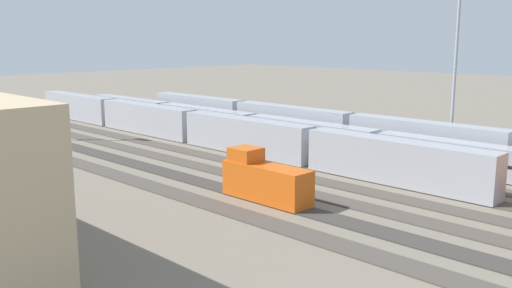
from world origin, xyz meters
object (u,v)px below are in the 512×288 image
object	(u,v)px
train_on_track_7	(265,180)
light_mast_0	(457,41)
train_on_track_2	(309,134)
train_on_track_4	(192,126)
train_on_track_0	(449,140)
train_on_track_1	(351,130)

from	to	relation	value
train_on_track_7	light_mast_0	world-z (taller)	light_mast_0
train_on_track_2	train_on_track_4	xyz separation A→B (m)	(15.60, 10.00, 0.61)
train_on_track_0	train_on_track_4	world-z (taller)	train_on_track_4
train_on_track_1	train_on_track_4	xyz separation A→B (m)	(19.72, 15.00, 0.00)
train_on_track_2	train_on_track_4	distance (m)	18.54
train_on_track_0	light_mast_0	distance (m)	14.15
train_on_track_1	light_mast_0	bearing A→B (deg)	-146.02
train_on_track_7	train_on_track_4	xyz separation A→B (m)	(30.07, -15.00, 0.46)
train_on_track_7	train_on_track_1	world-z (taller)	same
train_on_track_4	train_on_track_7	bearing A→B (deg)	153.49
train_on_track_7	train_on_track_2	bearing A→B (deg)	-59.94
train_on_track_4	train_on_track_1	bearing A→B (deg)	-142.75
train_on_track_2	train_on_track_0	bearing A→B (deg)	-150.04
train_on_track_7	train_on_track_4	bearing A→B (deg)	-26.51
train_on_track_2	train_on_track_4	size ratio (longest dim) A/B	1.25
train_on_track_0	light_mast_0	bearing A→B (deg)	-67.62
train_on_track_4	light_mast_0	distance (m)	41.37
light_mast_0	train_on_track_0	bearing A→B (deg)	112.38
train_on_track_4	light_mast_0	world-z (taller)	light_mast_0
train_on_track_7	light_mast_0	xyz separation A→B (m)	(-1.62, -38.07, 13.70)
train_on_track_1	train_on_track_4	distance (m)	24.78
train_on_track_2	train_on_track_0	size ratio (longest dim) A/B	1.80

